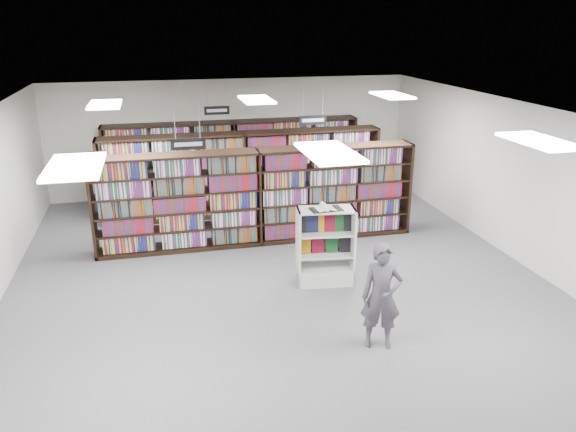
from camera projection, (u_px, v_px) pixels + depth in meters
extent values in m
plane|color=#48484C|center=(278.00, 280.00, 10.78)|extent=(12.00, 12.00, 0.00)
cube|color=silver|center=(277.00, 113.00, 9.72)|extent=(10.00, 12.00, 0.10)
cube|color=silver|center=(232.00, 137.00, 15.75)|extent=(10.00, 0.10, 3.20)
cube|color=silver|center=(431.00, 411.00, 4.74)|extent=(10.00, 0.10, 3.20)
cube|color=silver|center=(519.00, 183.00, 11.34)|extent=(0.10, 12.00, 3.20)
cube|color=black|center=(258.00, 197.00, 12.27)|extent=(7.00, 0.60, 2.10)
cube|color=maroon|center=(258.00, 197.00, 12.27)|extent=(6.88, 0.42, 1.98)
cube|color=black|center=(244.00, 174.00, 14.10)|extent=(7.00, 0.60, 2.10)
cube|color=maroon|center=(244.00, 174.00, 14.10)|extent=(6.88, 0.42, 1.98)
cube|color=black|center=(234.00, 159.00, 15.66)|extent=(7.00, 0.60, 2.10)
cube|color=maroon|center=(234.00, 159.00, 15.66)|extent=(6.88, 0.42, 1.98)
cylinder|color=#B2B2B7|center=(175.00, 123.00, 10.35)|extent=(0.01, 0.01, 0.58)
cylinder|color=#B2B2B7|center=(199.00, 122.00, 10.45)|extent=(0.01, 0.01, 0.58)
cube|color=black|center=(188.00, 144.00, 10.53)|extent=(0.65, 0.02, 0.22)
cube|color=silver|center=(188.00, 144.00, 10.52)|extent=(0.52, 0.00, 0.08)
cylinder|color=#B2B2B7|center=(304.00, 103.00, 12.84)|extent=(0.01, 0.01, 0.58)
cylinder|color=#B2B2B7|center=(323.00, 103.00, 12.94)|extent=(0.01, 0.01, 0.58)
cube|color=black|center=(313.00, 120.00, 13.03)|extent=(0.65, 0.02, 0.22)
cube|color=silver|center=(313.00, 120.00, 13.02)|extent=(0.52, 0.00, 0.08)
cylinder|color=#B2B2B7|center=(207.00, 95.00, 14.24)|extent=(0.01, 0.01, 0.58)
cylinder|color=#B2B2B7|center=(225.00, 94.00, 14.34)|extent=(0.01, 0.01, 0.58)
cube|color=black|center=(217.00, 110.00, 14.42)|extent=(0.65, 0.02, 0.22)
cube|color=silver|center=(217.00, 110.00, 14.41)|extent=(0.52, 0.00, 0.08)
cube|color=white|center=(75.00, 166.00, 6.32)|extent=(0.60, 1.20, 0.04)
cube|color=white|center=(329.00, 153.00, 6.98)|extent=(0.60, 1.20, 0.04)
cube|color=white|center=(540.00, 141.00, 7.64)|extent=(0.60, 1.20, 0.04)
cube|color=white|center=(105.00, 104.00, 10.91)|extent=(0.60, 1.20, 0.04)
cube|color=white|center=(257.00, 100.00, 11.57)|extent=(0.60, 1.20, 0.04)
cube|color=white|center=(392.00, 95.00, 12.22)|extent=(0.60, 1.20, 0.04)
cube|color=silver|center=(325.00, 275.00, 10.62)|extent=(1.11, 0.66, 0.32)
cube|color=silver|center=(298.00, 247.00, 10.38)|extent=(0.11, 0.53, 1.48)
cube|color=silver|center=(352.00, 245.00, 10.48)|extent=(0.11, 0.53, 1.48)
cube|color=silver|center=(323.00, 241.00, 10.66)|extent=(1.05, 0.17, 1.48)
cube|color=silver|center=(326.00, 209.00, 10.19)|extent=(1.11, 0.66, 0.03)
cube|color=silver|center=(325.00, 254.00, 10.48)|extent=(1.03, 0.61, 0.02)
cube|color=silver|center=(326.00, 233.00, 10.34)|extent=(1.03, 0.61, 0.02)
cube|color=black|center=(303.00, 224.00, 10.29)|extent=(0.22, 0.10, 0.32)
cube|color=#131938|center=(312.00, 224.00, 10.31)|extent=(0.22, 0.10, 0.32)
cube|color=orange|center=(321.00, 224.00, 10.32)|extent=(0.22, 0.10, 0.32)
cube|color=maroon|center=(330.00, 223.00, 10.34)|extent=(0.22, 0.10, 0.32)
cube|color=#144B1E|center=(338.00, 223.00, 10.36)|extent=(0.22, 0.10, 0.32)
cube|color=black|center=(347.00, 223.00, 10.37)|extent=(0.22, 0.10, 0.32)
cube|color=orange|center=(304.00, 246.00, 10.44)|extent=(0.24, 0.09, 0.30)
cube|color=maroon|center=(318.00, 245.00, 10.46)|extent=(0.24, 0.09, 0.30)
cube|color=#144B1E|center=(332.00, 245.00, 10.49)|extent=(0.24, 0.09, 0.30)
cube|color=black|center=(345.00, 244.00, 10.51)|extent=(0.24, 0.09, 0.30)
cube|color=black|center=(326.00, 209.00, 10.13)|extent=(0.59, 0.36, 0.01)
cube|color=white|center=(318.00, 209.00, 10.10)|extent=(0.27, 0.32, 0.05)
cube|color=white|center=(333.00, 208.00, 10.16)|extent=(0.27, 0.32, 0.07)
cylinder|color=white|center=(325.00, 207.00, 10.11)|extent=(0.11, 0.30, 0.10)
imported|color=#4A444E|center=(381.00, 296.00, 8.34)|extent=(0.69, 0.55, 1.67)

